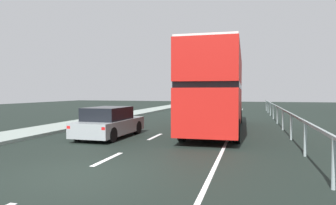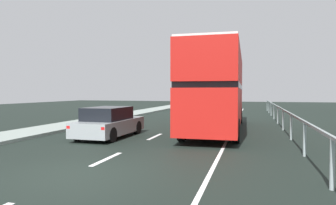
% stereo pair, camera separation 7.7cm
% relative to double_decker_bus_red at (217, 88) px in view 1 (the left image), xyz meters
% --- Properties ---
extents(ground_plane, '(73.50, 120.00, 0.10)m').
position_rel_double_decker_bus_red_xyz_m(ground_plane, '(-2.55, -9.75, -2.34)').
color(ground_plane, black).
extents(lane_paint_markings, '(3.49, 46.00, 0.01)m').
position_rel_double_decker_bus_red_xyz_m(lane_paint_markings, '(-0.34, -1.57, -2.29)').
color(lane_paint_markings, silver).
rests_on(lane_paint_markings, ground).
extents(bridge_side_railing, '(0.10, 42.00, 1.16)m').
position_rel_double_decker_bus_red_xyz_m(bridge_side_railing, '(3.48, -0.75, -1.36)').
color(bridge_side_railing, '#889898').
rests_on(bridge_side_railing, ground).
extents(double_decker_bus_red, '(2.73, 11.15, 4.27)m').
position_rel_double_decker_bus_red_xyz_m(double_decker_bus_red, '(0.00, 0.00, 0.00)').
color(double_decker_bus_red, '#B61813').
rests_on(double_decker_bus_red, ground).
extents(hatchback_car_near, '(1.90, 4.22, 1.40)m').
position_rel_double_decker_bus_red_xyz_m(hatchback_car_near, '(-4.55, -3.85, -1.62)').
color(hatchback_car_near, gray).
rests_on(hatchback_car_near, ground).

